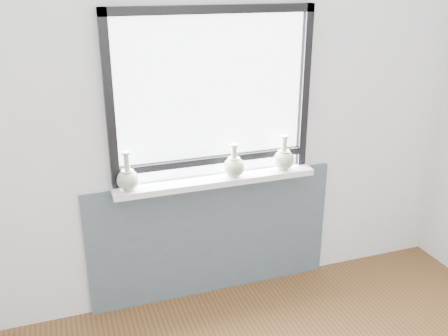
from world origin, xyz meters
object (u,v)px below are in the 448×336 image
object	(u,v)px
vase_a	(128,178)
vase_b	(234,166)
vase_c	(284,159)
windowsill	(216,180)

from	to	relation	value
vase_a	vase_b	size ratio (longest dim) A/B	1.11
vase_a	vase_c	xyz separation A→B (m)	(1.03, 0.01, 0.00)
windowsill	vase_c	size ratio (longest dim) A/B	5.67
vase_c	vase_a	bearing A→B (deg)	-179.67
windowsill	vase_b	bearing A→B (deg)	-13.65
windowsill	vase_b	distance (m)	0.15
vase_b	vase_c	size ratio (longest dim) A/B	0.93
vase_a	vase_c	size ratio (longest dim) A/B	1.04
vase_b	vase_a	bearing A→B (deg)	179.33
vase_a	vase_b	distance (m)	0.67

